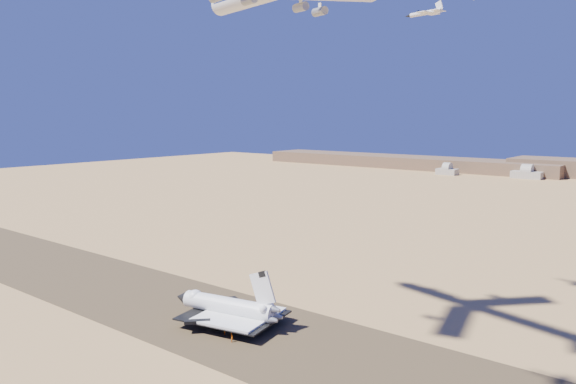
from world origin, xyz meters
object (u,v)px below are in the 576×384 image
Objects in this scene: crew_a at (232,335)px; shuttle at (228,308)px; crew_b at (232,339)px; chase_jet_d at (425,13)px; crew_c at (225,332)px.

shuttle is at bearing 40.82° from crew_a.
crew_b is at bearing -51.20° from shuttle.
crew_b is 120.91m from chase_jet_d.
chase_jet_d is (23.90, 67.91, 97.15)m from crew_b.
shuttle reaches higher than crew_a.
crew_a is 3.17m from crew_c.
crew_a is at bearing 15.89° from crew_b.
crew_b is 1.09× the size of crew_c.
shuttle is 21.75× the size of crew_c.
crew_a is 0.11× the size of chase_jet_d.
shuttle is 12.33m from crew_a.
shuttle reaches higher than crew_c.
crew_a is at bearing -170.38° from crew_c.
chase_jet_d is at bearing -31.02° from crew_a.
crew_c is at bearing 33.68° from crew_b.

